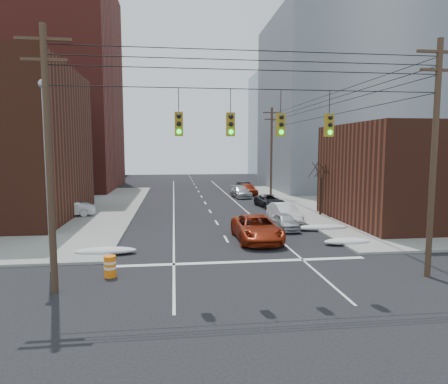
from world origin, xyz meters
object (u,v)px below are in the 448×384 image
object	(u,v)px
parked_car_e	(248,189)
construction_barrel	(110,266)
parked_car_c	(270,201)
parked_car_f	(245,187)
parked_car_b	(284,213)
parked_car_d	(241,192)
lot_car_d	(41,204)
red_pickup	(257,228)
lot_car_b	(64,205)
lot_car_a	(70,208)
lot_car_c	(25,210)
parked_car_a	(285,222)

from	to	relation	value
parked_car_e	construction_barrel	size ratio (longest dim) A/B	4.44
parked_car_c	parked_car_f	distance (m)	14.81
parked_car_c	parked_car_b	bearing A→B (deg)	-102.57
parked_car_e	parked_car_d	bearing A→B (deg)	-124.77
lot_car_d	construction_barrel	xyz separation A→B (m)	(9.67, -20.88, -0.25)
parked_car_c	parked_car_f	bearing A→B (deg)	82.77
red_pickup	lot_car_b	xyz separation A→B (m)	(-15.63, 12.99, 0.03)
lot_car_a	parked_car_f	bearing A→B (deg)	-53.36
parked_car_d	lot_car_c	distance (m)	24.68
parked_car_b	lot_car_c	world-z (taller)	lot_car_c
parked_car_f	construction_barrel	world-z (taller)	parked_car_f
construction_barrel	lot_car_c	bearing A→B (deg)	120.06
parked_car_e	red_pickup	bearing A→B (deg)	-106.19
lot_car_b	lot_car_d	bearing A→B (deg)	43.74
parked_car_d	lot_car_b	distance (m)	21.10
parked_car_a	parked_car_c	bearing A→B (deg)	79.26
lot_car_b	lot_car_c	size ratio (longest dim) A/B	0.99
lot_car_a	parked_car_a	bearing A→B (deg)	-121.29
parked_car_a	lot_car_b	size ratio (longest dim) A/B	0.72
parked_car_e	construction_barrel	xyz separation A→B (m)	(-12.63, -32.22, -0.25)
parked_car_f	lot_car_c	size ratio (longest dim) A/B	0.82
parked_car_a	parked_car_d	world-z (taller)	parked_car_d
red_pickup	lot_car_b	size ratio (longest dim) A/B	1.18
parked_car_c	lot_car_b	size ratio (longest dim) A/B	0.92
lot_car_a	parked_car_c	bearing A→B (deg)	-86.01
lot_car_b	lot_car_d	size ratio (longest dim) A/B	1.37
parked_car_e	lot_car_a	world-z (taller)	lot_car_a
parked_car_a	parked_car_d	bearing A→B (deg)	87.19
lot_car_d	construction_barrel	size ratio (longest dim) A/B	3.61
lot_car_b	parked_car_d	bearing A→B (deg)	-78.74
parked_car_c	lot_car_c	world-z (taller)	lot_car_c
parked_car_a	parked_car_f	xyz separation A→B (m)	(1.60, 26.30, 0.08)
parked_car_b	lot_car_d	size ratio (longest dim) A/B	1.27
lot_car_d	parked_car_b	bearing A→B (deg)	-92.68
lot_car_d	construction_barrel	bearing A→B (deg)	-137.57
lot_car_c	lot_car_d	distance (m)	4.43
parked_car_f	parked_car_d	bearing A→B (deg)	-111.89
red_pickup	parked_car_f	bearing A→B (deg)	81.20
parked_car_c	construction_barrel	bearing A→B (deg)	-128.55
parked_car_e	lot_car_a	bearing A→B (deg)	-147.87
construction_barrel	parked_car_f	bearing A→B (deg)	70.29
parked_car_e	lot_car_b	bearing A→B (deg)	-154.27
parked_car_e	lot_car_a	xyz separation A→B (m)	(-18.68, -15.18, 0.08)
parked_car_a	parked_car_c	xyz separation A→B (m)	(1.60, 11.49, 0.03)
parked_car_e	lot_car_a	distance (m)	24.07
parked_car_b	parked_car_f	xyz separation A→B (m)	(0.78, 23.18, -0.08)
lot_car_d	construction_barrel	distance (m)	23.01
parked_car_d	lot_car_c	xyz separation A→B (m)	(-20.82, -13.25, 0.19)
red_pickup	parked_car_d	world-z (taller)	red_pickup
red_pickup	parked_car_b	distance (m)	7.30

